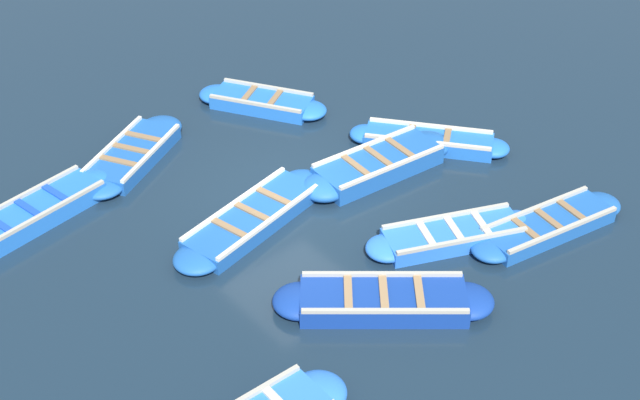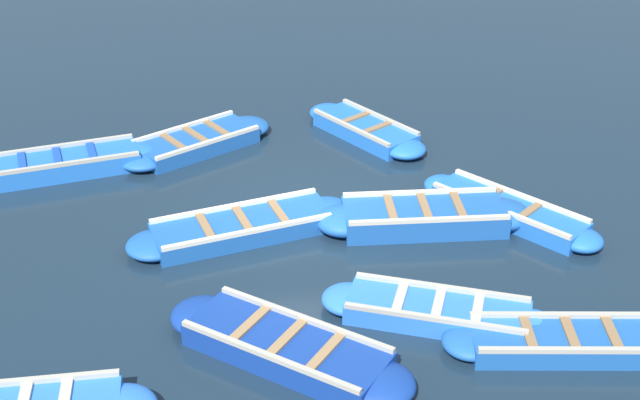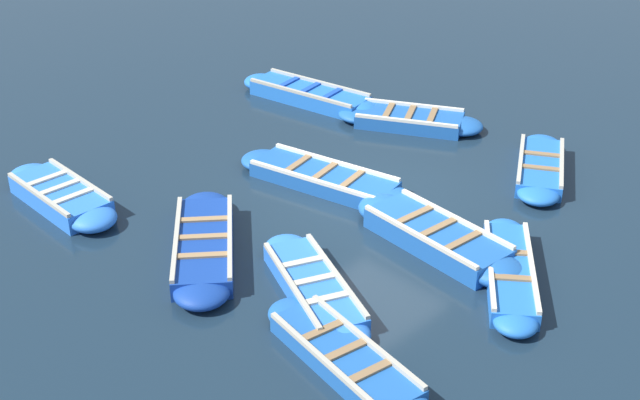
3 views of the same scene
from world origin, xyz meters
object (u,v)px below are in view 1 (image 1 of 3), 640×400
object	(u,v)px
boat_drifting	(262,102)
boat_outer_right	(548,226)
boat_broadside	(429,141)
boat_alongside	(453,235)
boat_tucked	(383,301)
boat_mid_row	(30,216)
boat_centre	(378,165)
boat_near_quay	(253,219)
boat_outer_left	(133,155)

from	to	relation	value
boat_drifting	boat_outer_right	size ratio (longest dim) A/B	0.87
boat_broadside	boat_outer_right	world-z (taller)	boat_broadside
boat_alongside	boat_tucked	world-z (taller)	boat_tucked
boat_mid_row	boat_centre	xyz separation A→B (m)	(-6.35, 3.11, 0.02)
boat_near_quay	boat_broadside	distance (m)	4.64
boat_alongside	boat_tucked	size ratio (longest dim) A/B	0.99
boat_near_quay	boat_outer_right	size ratio (longest dim) A/B	1.13
boat_near_quay	boat_alongside	distance (m)	3.86
boat_outer_left	boat_centre	xyz separation A→B (m)	(-3.70, 3.73, 0.04)
boat_centre	boat_outer_right	size ratio (longest dim) A/B	1.05
boat_outer_left	boat_drifting	bearing A→B (deg)	-179.93
boat_mid_row	boat_drifting	size ratio (longest dim) A/B	1.27
boat_broadside	boat_outer_right	distance (m)	3.63
boat_alongside	boat_mid_row	size ratio (longest dim) A/B	0.88
boat_alongside	boat_outer_left	world-z (taller)	boat_outer_left
boat_outer_left	boat_drifting	xyz separation A→B (m)	(-3.49, -0.00, 0.00)
boat_tucked	boat_mid_row	bearing A→B (deg)	-60.19
boat_tucked	boat_drifting	size ratio (longest dim) A/B	1.12
boat_broadside	boat_outer_left	bearing A→B (deg)	-35.31
boat_outer_right	boat_centre	bearing A→B (deg)	-73.11
boat_outer_left	boat_centre	world-z (taller)	boat_centre
boat_alongside	boat_outer_left	distance (m)	7.10
boat_tucked	boat_drifting	xyz separation A→B (m)	(-2.59, -6.83, -0.02)
boat_broadside	boat_tucked	bearing A→B (deg)	35.59
boat_near_quay	boat_tucked	xyz separation A→B (m)	(-0.29, 3.35, 0.02)
boat_mid_row	boat_centre	world-z (taller)	boat_centre
boat_mid_row	boat_outer_right	world-z (taller)	boat_mid_row
boat_outer_left	boat_mid_row	xyz separation A→B (m)	(2.65, 0.62, 0.03)
boat_tucked	boat_mid_row	size ratio (longest dim) A/B	0.88
boat_outer_left	boat_drifting	size ratio (longest dim) A/B	1.09
boat_outer_right	boat_tucked	bearing A→B (deg)	-7.24
boat_broadside	boat_drifting	bearing A→B (deg)	-64.74
boat_outer_left	boat_outer_right	bearing A→B (deg)	123.20
boat_near_quay	boat_mid_row	distance (m)	4.33
boat_near_quay	boat_tucked	size ratio (longest dim) A/B	1.16
boat_broadside	boat_near_quay	bearing A→B (deg)	-3.04
boat_alongside	boat_drifting	distance (m)	6.36
boat_outer_left	boat_mid_row	distance (m)	2.73
boat_tucked	boat_mid_row	world-z (taller)	boat_mid_row
boat_centre	boat_alongside	bearing A→B (deg)	78.81
boat_alongside	boat_mid_row	world-z (taller)	boat_mid_row
boat_mid_row	boat_near_quay	bearing A→B (deg)	138.93
boat_tucked	boat_outer_right	world-z (taller)	boat_tucked
boat_tucked	boat_outer_right	distance (m)	3.92
boat_centre	boat_drifting	bearing A→B (deg)	-86.74
boat_tucked	boat_centre	distance (m)	4.17
boat_alongside	boat_mid_row	distance (m)	8.18
boat_drifting	boat_alongside	bearing A→B (deg)	87.25
boat_outer_left	boat_broadside	world-z (taller)	same
boat_outer_left	boat_outer_right	distance (m)	8.74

